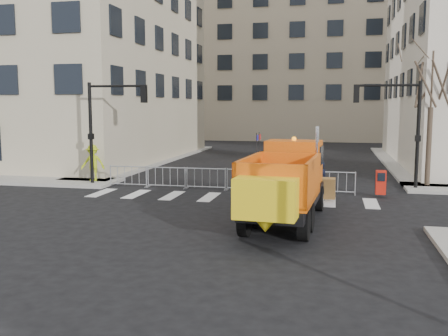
% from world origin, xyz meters
% --- Properties ---
extents(ground, '(120.00, 120.00, 0.00)m').
position_xyz_m(ground, '(0.00, 0.00, 0.00)').
color(ground, black).
rests_on(ground, ground).
extents(sidewalk_back, '(64.00, 5.00, 0.15)m').
position_xyz_m(sidewalk_back, '(0.00, 8.50, 0.07)').
color(sidewalk_back, gray).
rests_on(sidewalk_back, ground).
extents(building_far, '(30.00, 18.00, 24.00)m').
position_xyz_m(building_far, '(0.00, 52.00, 12.00)').
color(building_far, tan).
rests_on(building_far, ground).
extents(traffic_light_left, '(0.18, 0.18, 5.40)m').
position_xyz_m(traffic_light_left, '(-8.00, 7.50, 2.70)').
color(traffic_light_left, black).
rests_on(traffic_light_left, ground).
extents(traffic_light_right, '(0.18, 0.18, 5.40)m').
position_xyz_m(traffic_light_right, '(8.50, 9.50, 2.70)').
color(traffic_light_right, black).
rests_on(traffic_light_right, ground).
extents(crowd_barriers, '(12.60, 0.60, 1.10)m').
position_xyz_m(crowd_barriers, '(-0.75, 7.60, 0.55)').
color(crowd_barriers, '#9EA0A5').
rests_on(crowd_barriers, ground).
extents(street_tree, '(3.00, 3.00, 7.50)m').
position_xyz_m(street_tree, '(9.20, 10.50, 3.75)').
color(street_tree, '#382B21').
rests_on(street_tree, ground).
extents(plow_truck, '(3.11, 9.00, 3.44)m').
position_xyz_m(plow_truck, '(2.82, 1.00, 1.53)').
color(plow_truck, black).
rests_on(plow_truck, ground).
extents(cop_a, '(0.75, 0.62, 1.77)m').
position_xyz_m(cop_a, '(3.90, 5.73, 0.88)').
color(cop_a, black).
rests_on(cop_a, ground).
extents(cop_b, '(0.92, 0.76, 1.74)m').
position_xyz_m(cop_b, '(3.19, 5.86, 0.87)').
color(cop_b, black).
rests_on(cop_b, ground).
extents(cop_c, '(1.04, 0.93, 1.70)m').
position_xyz_m(cop_c, '(2.79, 5.00, 0.85)').
color(cop_c, black).
rests_on(cop_c, ground).
extents(worker, '(1.39, 0.97, 1.96)m').
position_xyz_m(worker, '(-8.26, 8.12, 1.13)').
color(worker, '#ACC316').
rests_on(worker, sidewalk_back).
extents(newspaper_box, '(0.45, 0.40, 1.10)m').
position_xyz_m(newspaper_box, '(6.61, 7.12, 0.70)').
color(newspaper_box, '#B61A0E').
rests_on(newspaper_box, sidewalk_back).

